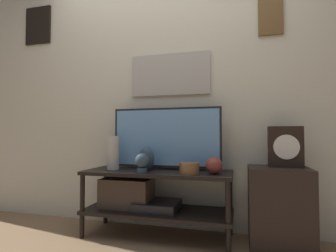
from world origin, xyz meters
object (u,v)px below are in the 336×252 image
at_px(television, 166,138).
at_px(vase_tall_ceramic, 113,153).
at_px(vase_urn_stoneware, 146,159).
at_px(vase_wide_bowl, 189,168).
at_px(mantel_clock, 285,147).
at_px(vase_round_glass, 214,165).
at_px(decorative_bust, 142,162).

distance_m(television, vase_tall_ceramic, 0.49).
bearing_deg(vase_urn_stoneware, vase_tall_ceramic, -176.94).
height_order(vase_wide_bowl, mantel_clock, mantel_clock).
xyz_separation_m(vase_round_glass, mantel_clock, (0.54, 0.14, 0.15)).
distance_m(television, vase_urn_stoneware, 0.26).
height_order(television, vase_urn_stoneware, television).
bearing_deg(vase_tall_ceramic, vase_round_glass, -3.08).
bearing_deg(vase_tall_ceramic, decorative_bust, -22.20).
height_order(vase_wide_bowl, decorative_bust, decorative_bust).
distance_m(vase_urn_stoneware, mantel_clock, 1.13).
bearing_deg(vase_round_glass, decorative_bust, -171.52).
xyz_separation_m(television, vase_wide_bowl, (0.25, -0.22, -0.24)).
xyz_separation_m(vase_round_glass, vase_urn_stoneware, (-0.58, 0.06, 0.03)).
relative_size(television, vase_round_glass, 7.37).
bearing_deg(mantel_clock, vase_wide_bowl, -165.39).
xyz_separation_m(vase_tall_ceramic, decorative_bust, (0.32, -0.13, -0.06)).
bearing_deg(vase_urn_stoneware, vase_round_glass, -6.29).
xyz_separation_m(vase_wide_bowl, vase_round_glass, (0.19, 0.05, 0.02)).
distance_m(vase_tall_ceramic, decorative_bust, 0.36).
relative_size(television, decorative_bust, 6.18).
bearing_deg(decorative_bust, television, 63.39).
xyz_separation_m(decorative_bust, mantel_clock, (1.11, 0.23, 0.12)).
bearing_deg(television, vase_urn_stoneware, -143.59).
relative_size(vase_round_glass, vase_urn_stoneware, 0.66).
relative_size(television, vase_wide_bowl, 6.29).
height_order(television, vase_wide_bowl, television).
height_order(vase_round_glass, mantel_clock, mantel_clock).
distance_m(vase_tall_ceramic, vase_urn_stoneware, 0.31).
distance_m(decorative_bust, mantel_clock, 1.14).
relative_size(vase_round_glass, mantel_clock, 0.42).
xyz_separation_m(vase_round_glass, decorative_bust, (-0.57, -0.08, 0.02)).
xyz_separation_m(vase_tall_ceramic, vase_round_glass, (0.89, -0.05, -0.08)).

